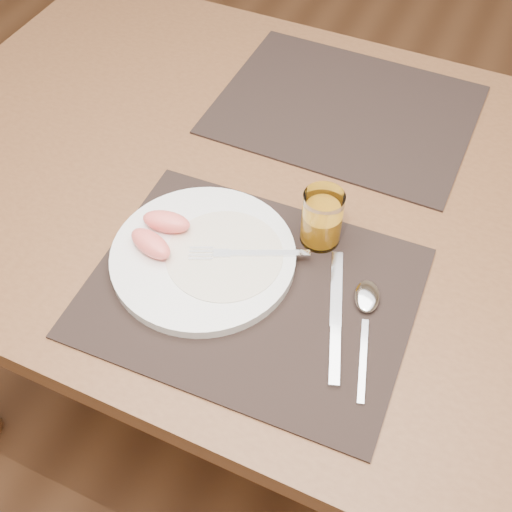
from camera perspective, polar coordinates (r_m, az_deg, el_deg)
The scene contains 11 objects.
ground at distance 1.66m, azimuth 2.35°, elevation -12.52°, with size 5.00×5.00×0.00m, color brown.
table at distance 1.11m, azimuth 3.45°, elevation 3.01°, with size 1.40×0.90×0.75m.
placemat_near at distance 0.91m, azimuth -0.44°, elevation -3.19°, with size 0.45×0.35×0.00m, color black.
placemat_far at distance 1.20m, azimuth 7.92°, elevation 12.79°, with size 0.45×0.35×0.00m, color black.
plate at distance 0.94m, azimuth -4.71°, elevation -0.05°, with size 0.27×0.27×0.02m, color white.
plate_dressing at distance 0.93m, azimuth -2.82°, elevation 0.12°, with size 0.17×0.17×0.00m.
fork at distance 0.92m, azimuth -1.55°, elevation 0.23°, with size 0.17×0.09×0.00m.
knife at distance 0.88m, azimuth 7.08°, elevation -6.19°, with size 0.09×0.21×0.01m.
spoon at distance 0.90m, azimuth 9.79°, elevation -4.34°, with size 0.07×0.19×0.01m.
juice_glass at distance 0.94m, azimuth 5.86°, elevation 3.19°, with size 0.06×0.06×0.09m.
grapefruit_wedges at distance 0.94m, azimuth -8.65°, elevation 2.08°, with size 0.08×0.10×0.03m.
Camera 1 is at (0.25, -0.70, 1.49)m, focal length 45.00 mm.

